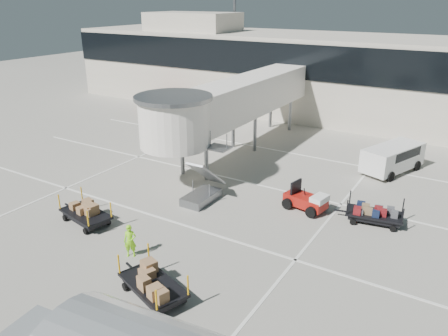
{
  "coord_description": "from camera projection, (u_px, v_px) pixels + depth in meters",
  "views": [
    {
      "loc": [
        12.29,
        -14.74,
        11.55
      ],
      "look_at": [
        -0.43,
        6.07,
        2.0
      ],
      "focal_mm": 35.0,
      "sensor_mm": 36.0,
      "label": 1
    }
  ],
  "objects": [
    {
      "name": "belt_loader",
      "position": [
        163.0,
        104.0,
        47.25
      ],
      "size": [
        4.71,
        2.84,
        2.14
      ],
      "rotation": [
        0.0,
        0.0,
        0.29
      ],
      "color": "maroon",
      "rests_on": "ground"
    },
    {
      "name": "suitcase_cart",
      "position": [
        374.0,
        214.0,
        23.81
      ],
      "size": [
        3.7,
        1.95,
        1.42
      ],
      "rotation": [
        0.0,
        0.0,
        0.17
      ],
      "color": "black",
      "rests_on": "ground"
    },
    {
      "name": "jet_bridge",
      "position": [
        227.0,
        104.0,
        32.0
      ],
      "size": [
        5.7,
        20.4,
        6.03
      ],
      "color": "white",
      "rests_on": "ground"
    },
    {
      "name": "lane_markings",
      "position": [
        246.0,
        180.0,
        29.63
      ],
      "size": [
        40.0,
        30.0,
        0.02
      ],
      "color": "white",
      "rests_on": "ground"
    },
    {
      "name": "ground",
      "position": [
        168.0,
        244.0,
        21.89
      ],
      "size": [
        140.0,
        140.0,
        0.0
      ],
      "primitive_type": "plane",
      "color": "#BBB6A7",
      "rests_on": "ground"
    },
    {
      "name": "terminal",
      "position": [
        347.0,
        76.0,
        44.36
      ],
      "size": [
        64.0,
        12.11,
        15.2
      ],
      "color": "beige",
      "rests_on": "ground"
    },
    {
      "name": "minivan",
      "position": [
        394.0,
        156.0,
        30.73
      ],
      "size": [
        3.65,
        5.37,
        1.89
      ],
      "rotation": [
        0.0,
        0.0,
        -0.36
      ],
      "color": "white",
      "rests_on": "ground"
    },
    {
      "name": "ground_worker",
      "position": [
        130.0,
        241.0,
        20.62
      ],
      "size": [
        0.71,
        0.65,
        1.64
      ],
      "primitive_type": "imported",
      "rotation": [
        0.0,
        0.0,
        0.56
      ],
      "color": "#7AD616",
      "rests_on": "ground"
    },
    {
      "name": "baggage_tug",
      "position": [
        306.0,
        201.0,
        25.26
      ],
      "size": [
        2.63,
        1.96,
        1.61
      ],
      "rotation": [
        0.0,
        0.0,
        -0.19
      ],
      "color": "maroon",
      "rests_on": "ground"
    },
    {
      "name": "box_cart_far",
      "position": [
        86.0,
        214.0,
        23.77
      ],
      "size": [
        3.86,
        2.1,
        1.48
      ],
      "rotation": [
        0.0,
        0.0,
        -0.2
      ],
      "color": "black",
      "rests_on": "ground"
    },
    {
      "name": "box_cart_near",
      "position": [
        154.0,
        284.0,
        17.84
      ],
      "size": [
        3.96,
        2.55,
        1.53
      ],
      "rotation": [
        0.0,
        0.0,
        -0.34
      ],
      "color": "black",
      "rests_on": "ground"
    }
  ]
}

